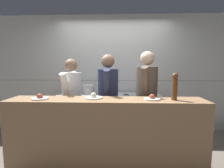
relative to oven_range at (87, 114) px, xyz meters
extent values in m
plane|color=#6B6056|center=(0.56, -1.01, -0.46)|extent=(14.00, 14.00, 0.00)
cube|color=silver|center=(0.56, 0.40, 0.84)|extent=(8.00, 0.06, 2.60)
cube|color=gray|center=(0.56, 0.37, 0.69)|extent=(8.00, 0.00, 0.01)
cube|color=#38383D|center=(0.00, 0.00, -0.02)|extent=(1.09, 0.70, 0.88)
cube|color=#B7BABF|center=(0.00, 0.00, 0.44)|extent=(1.12, 0.71, 0.04)
cube|color=#B7BABF|center=(0.00, -0.33, 0.04)|extent=(0.98, 0.03, 0.10)
cube|color=#B7BABF|center=(1.05, 0.00, -0.01)|extent=(0.95, 0.65, 0.89)
cube|color=black|center=(1.05, -0.30, -0.41)|extent=(0.93, 0.04, 0.10)
cube|color=#93704C|center=(0.49, -1.19, 0.06)|extent=(2.75, 0.45, 1.04)
cylinder|color=#2D2D33|center=(-0.34, -0.04, 0.56)|extent=(0.25, 0.25, 0.21)
cylinder|color=#2D2D33|center=(-0.34, -0.04, 0.66)|extent=(0.27, 0.27, 0.01)
cylinder|color=beige|center=(0.03, -0.01, 0.54)|extent=(0.25, 0.25, 0.17)
cylinder|color=beige|center=(0.03, -0.01, 0.62)|extent=(0.27, 0.27, 0.01)
cylinder|color=#B7BABF|center=(0.34, -0.05, 0.56)|extent=(0.26, 0.26, 0.21)
cylinder|color=#B7BABF|center=(0.34, -0.05, 0.66)|extent=(0.28, 0.28, 0.01)
cube|color=#B7BABF|center=(0.99, -0.13, 0.44)|extent=(0.24, 0.12, 0.01)
cube|color=black|center=(0.82, -0.07, 0.44)|extent=(0.11, 0.06, 0.02)
cylinder|color=white|center=(-0.43, -1.23, 0.59)|extent=(0.23, 0.23, 0.02)
sphere|color=#B24733|center=(-0.43, -1.23, 0.62)|extent=(0.08, 0.08, 0.08)
cylinder|color=white|center=(0.31, -1.15, 0.59)|extent=(0.25, 0.25, 0.02)
sphere|color=beige|center=(0.31, -1.15, 0.62)|extent=(0.09, 0.09, 0.09)
cylinder|color=white|center=(1.13, -1.20, 0.59)|extent=(0.22, 0.22, 0.02)
sphere|color=#B24733|center=(1.13, -1.20, 0.62)|extent=(0.08, 0.08, 0.08)
cylinder|color=brown|center=(1.42, -1.22, 0.73)|extent=(0.07, 0.07, 0.30)
sphere|color=brown|center=(1.42, -1.22, 0.91)|extent=(0.08, 0.08, 0.08)
cube|color=black|center=(-0.15, -0.63, -0.08)|extent=(0.31, 0.23, 0.75)
cylinder|color=white|center=(-0.15, -0.63, 0.61)|extent=(0.39, 0.39, 0.62)
sphere|color=#8C664C|center=(-0.15, -0.63, 1.05)|extent=(0.21, 0.21, 0.21)
cylinder|color=white|center=(-0.11, -0.44, 0.68)|extent=(0.16, 0.33, 0.52)
cylinder|color=white|center=(-0.18, -0.82, 0.68)|extent=(0.16, 0.33, 0.52)
cube|color=black|center=(0.49, -0.67, -0.06)|extent=(0.29, 0.19, 0.79)
cylinder|color=#262D4C|center=(0.49, -0.67, 0.65)|extent=(0.34, 0.34, 0.65)
sphere|color=#8C664C|center=(0.49, -0.67, 1.11)|extent=(0.22, 0.22, 0.22)
cylinder|color=#262D4C|center=(0.48, -0.47, 0.73)|extent=(0.10, 0.33, 0.54)
cylinder|color=#262D4C|center=(0.49, -0.87, 0.73)|extent=(0.10, 0.33, 0.54)
cube|color=black|center=(1.13, -0.70, -0.05)|extent=(0.34, 0.27, 0.81)
cylinder|color=brown|center=(1.13, -0.70, 0.69)|extent=(0.43, 0.43, 0.67)
sphere|color=beige|center=(1.13, -0.70, 1.16)|extent=(0.23, 0.23, 0.23)
cylinder|color=brown|center=(1.18, -0.50, 0.77)|extent=(0.19, 0.35, 0.56)
cylinder|color=brown|center=(1.07, -0.90, 0.77)|extent=(0.19, 0.35, 0.56)
camera|label=1|loc=(0.67, -3.58, 1.08)|focal=28.00mm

